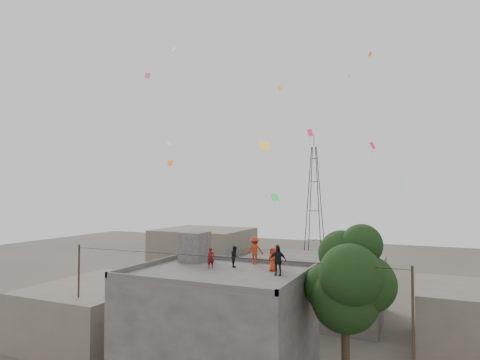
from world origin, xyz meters
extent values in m
cube|color=#474442|center=(0.00, 0.00, 3.00)|extent=(10.00, 8.00, 6.00)
cube|color=#514E4C|center=(0.00, 0.00, 6.05)|extent=(10.00, 8.00, 0.10)
cube|color=#474442|center=(0.00, 3.92, 6.25)|extent=(10.00, 0.15, 0.30)
cube|color=#474442|center=(0.00, -3.92, 6.25)|extent=(10.00, 0.15, 0.30)
cube|color=#474442|center=(4.92, 0.00, 6.25)|extent=(0.15, 8.00, 0.30)
cube|color=#474442|center=(-4.92, 0.00, 6.25)|extent=(0.15, 8.00, 0.30)
cube|color=#474442|center=(-3.20, 2.60, 7.10)|extent=(1.60, 1.80, 2.00)
cube|color=#665F51|center=(-11.00, 2.00, 2.00)|extent=(8.00, 10.00, 4.00)
cube|color=#474442|center=(2.00, 14.00, 2.50)|extent=(12.00, 9.00, 5.00)
cube|color=#665F51|center=(-10.00, 16.00, 3.50)|extent=(9.00, 8.00, 7.00)
cube|color=#665F51|center=(14.00, 10.00, 2.20)|extent=(7.00, 8.00, 4.40)
cylinder|color=black|center=(7.20, 0.50, 2.00)|extent=(0.44, 0.44, 4.00)
cylinder|color=black|center=(7.35, 0.60, 3.60)|extent=(0.64, 0.91, 2.14)
sphere|color=black|center=(7.20, 0.50, 5.20)|extent=(3.60, 3.60, 3.60)
sphere|color=black|center=(8.30, 0.80, 6.00)|extent=(3.00, 3.00, 3.00)
sphere|color=black|center=(6.30, 1.00, 5.60)|extent=(2.80, 2.80, 2.80)
sphere|color=black|center=(7.60, -0.30, 6.60)|extent=(3.20, 3.20, 3.20)
sphere|color=black|center=(6.90, 1.40, 7.40)|extent=(2.60, 2.60, 2.60)
sphere|color=black|center=(8.00, 1.10, 8.00)|extent=(2.20, 2.20, 2.20)
cylinder|color=black|center=(-9.50, -1.50, 3.70)|extent=(0.12, 0.12, 7.40)
cylinder|color=black|center=(10.50, -1.00, 3.70)|extent=(0.12, 0.12, 7.40)
cylinder|color=black|center=(0.50, -1.25, 7.20)|extent=(20.00, 0.52, 0.02)
cylinder|color=black|center=(-4.85, 39.15, 9.00)|extent=(1.27, 1.27, 18.01)
cylinder|color=black|center=(-3.15, 39.15, 9.00)|extent=(1.27, 1.27, 18.01)
cylinder|color=black|center=(-3.15, 40.85, 9.00)|extent=(1.27, 1.27, 18.01)
cylinder|color=black|center=(-4.85, 40.85, 9.00)|extent=(1.27, 1.27, 18.01)
cube|color=black|center=(-4.00, 40.00, 3.60)|extent=(2.36, 0.08, 0.08)
cube|color=black|center=(-4.00, 40.00, 3.60)|extent=(0.08, 2.36, 0.08)
cube|color=black|center=(-4.00, 40.00, 8.10)|extent=(1.81, 0.08, 0.08)
cube|color=black|center=(-4.00, 40.00, 8.10)|extent=(0.08, 1.81, 0.08)
cube|color=black|center=(-4.00, 40.00, 12.60)|extent=(1.26, 0.08, 0.08)
cube|color=black|center=(-4.00, 40.00, 12.60)|extent=(0.08, 1.26, 0.08)
cube|color=black|center=(-4.00, 40.00, 16.20)|extent=(0.82, 0.08, 0.08)
cube|color=black|center=(-4.00, 40.00, 16.20)|extent=(0.08, 0.82, 0.08)
cylinder|color=black|center=(-4.00, 40.00, 19.00)|extent=(0.08, 0.08, 2.00)
imported|color=maroon|center=(2.86, 2.23, 6.87)|extent=(0.60, 0.44, 1.53)
imported|color=red|center=(2.82, 1.55, 6.81)|extent=(0.79, 0.62, 1.42)
imported|color=black|center=(0.17, 1.86, 6.76)|extent=(0.72, 0.79, 1.31)
imported|color=black|center=(3.47, 0.50, 6.93)|extent=(1.04, 0.60, 1.67)
imported|color=#AA3113|center=(0.88, 3.40, 6.98)|extent=(1.32, 1.11, 1.77)
imported|color=maroon|center=(-1.04, 0.91, 6.72)|extent=(0.53, 0.53, 1.24)
plane|color=orange|center=(-7.99, 6.67, 13.26)|extent=(0.51, 0.19, 0.47)
plane|color=#E2235D|center=(4.18, 5.25, 14.84)|extent=(0.48, 0.42, 0.47)
plane|color=#F6A925|center=(0.63, 9.54, 19.28)|extent=(0.50, 0.47, 0.35)
plane|color=#227AC5|center=(9.85, 4.87, 11.53)|extent=(0.17, 0.53, 0.51)
plane|color=silver|center=(-9.92, 9.31, 15.33)|extent=(0.35, 0.42, 0.35)
plane|color=#E95819|center=(7.06, 15.25, 23.00)|extent=(0.32, 0.40, 0.34)
plane|color=green|center=(2.20, 3.70, 10.50)|extent=(0.63, 0.66, 0.45)
plane|color=#C52E4E|center=(8.03, 6.84, 13.95)|extent=(0.46, 0.54, 0.43)
plane|color=yellow|center=(-4.60, 2.05, 20.80)|extent=(0.47, 0.38, 0.33)
plane|color=#4FB2EE|center=(4.87, 17.66, 21.95)|extent=(0.32, 0.36, 0.35)
plane|color=#E44875|center=(-8.16, 3.80, 19.85)|extent=(0.38, 0.45, 0.36)
plane|color=yellow|center=(3.12, -0.55, 13.38)|extent=(0.65, 0.63, 0.51)
camera|label=1|loc=(10.85, -21.19, 10.70)|focal=30.00mm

